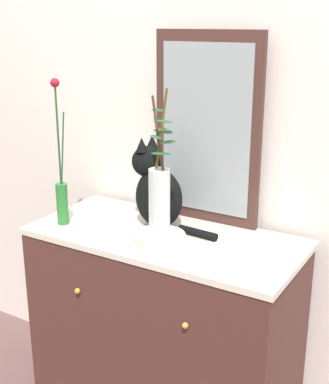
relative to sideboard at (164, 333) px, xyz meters
name	(u,v)px	position (x,y,z in m)	size (l,w,h in m)	color
wall_back	(204,127)	(0.00, 0.33, 0.84)	(4.40, 0.08, 2.60)	silver
sideboard	(164,333)	(0.00, 0.00, 0.00)	(1.11, 0.53, 0.92)	#482723
mirror_leaning	(207,130)	(0.06, 0.24, 0.85)	(0.47, 0.03, 0.79)	#422621
cat_sitting	(157,190)	(-0.08, 0.06, 0.62)	(0.40, 0.17, 0.38)	black
vase_slim_green	(61,189)	(-0.43, -0.12, 0.61)	(0.06, 0.05, 0.61)	#27722F
bowl_porcelain	(160,242)	(0.06, -0.14, 0.49)	(0.20, 0.20, 0.06)	white
vase_glass_clear	(160,196)	(0.06, -0.14, 0.67)	(0.17, 0.16, 0.54)	silver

